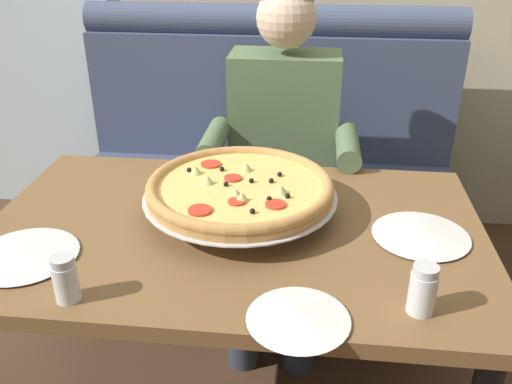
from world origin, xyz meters
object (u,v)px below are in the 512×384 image
object	(u,v)px
plate_near_left	(24,254)
plate_near_right	(421,234)
diner_main	(282,145)
shaker_pepper_flakes	(422,292)
booth_bench	(265,188)
pizza	(240,188)
dining_table	(234,253)
plate_far_side	(298,317)
shaker_parmesan	(66,282)

from	to	relation	value
plate_near_left	plate_near_right	world-z (taller)	same
diner_main	shaker_pepper_flakes	xyz separation A→B (m)	(0.35, -0.92, 0.06)
plate_near_left	shaker_pepper_flakes	bearing A→B (deg)	-6.11
booth_bench	diner_main	size ratio (longest dim) A/B	1.26
pizza	plate_near_right	distance (m)	0.49
dining_table	plate_far_side	bearing A→B (deg)	-62.53
dining_table	plate_near_left	world-z (taller)	plate_near_left
pizza	plate_far_side	world-z (taller)	pizza
dining_table	plate_near_right	distance (m)	0.49
pizza	plate_far_side	size ratio (longest dim) A/B	2.46
booth_bench	plate_far_side	size ratio (longest dim) A/B	7.53
dining_table	pizza	distance (m)	0.18
diner_main	shaker_parmesan	size ratio (longest dim) A/B	11.98
pizza	shaker_pepper_flakes	size ratio (longest dim) A/B	4.71
plate_near_left	booth_bench	bearing A→B (deg)	66.17
dining_table	plate_near_right	world-z (taller)	plate_near_right
dining_table	shaker_pepper_flakes	distance (m)	0.55
dining_table	pizza	xyz separation A→B (m)	(0.01, 0.07, 0.16)
shaker_pepper_flakes	plate_far_side	size ratio (longest dim) A/B	0.52
diner_main	shaker_pepper_flakes	world-z (taller)	diner_main
diner_main	plate_near_left	distance (m)	0.99
dining_table	plate_near_left	bearing A→B (deg)	-157.12
diner_main	plate_far_side	world-z (taller)	diner_main
shaker_pepper_flakes	plate_near_left	bearing A→B (deg)	173.89
shaker_parmesan	booth_bench	bearing A→B (deg)	76.02
plate_far_side	plate_near_right	bearing A→B (deg)	50.08
plate_near_left	diner_main	bearing A→B (deg)	55.34
dining_table	diner_main	distance (m)	0.63
shaker_pepper_flakes	plate_near_left	distance (m)	0.92
dining_table	shaker_pepper_flakes	bearing A→B (deg)	-34.48
shaker_pepper_flakes	plate_near_left	size ratio (longest dim) A/B	0.43
booth_bench	pizza	bearing A→B (deg)	-89.35
dining_table	diner_main	xyz separation A→B (m)	(0.09, 0.62, 0.07)
booth_bench	shaker_pepper_flakes	bearing A→B (deg)	-69.71
dining_table	plate_far_side	distance (m)	0.42
shaker_parmesan	shaker_pepper_flakes	bearing A→B (deg)	3.32
dining_table	shaker_pepper_flakes	world-z (taller)	shaker_pepper_flakes
pizza	plate_far_side	xyz separation A→B (m)	(0.18, -0.43, -0.07)
dining_table	pizza	bearing A→B (deg)	82.46
diner_main	plate_far_side	bearing A→B (deg)	-84.11
pizza	dining_table	bearing A→B (deg)	-97.54
booth_bench	diner_main	world-z (taller)	diner_main
shaker_pepper_flakes	plate_near_right	world-z (taller)	shaker_pepper_flakes
plate_far_side	shaker_pepper_flakes	bearing A→B (deg)	13.60
diner_main	dining_table	bearing A→B (deg)	-98.01
shaker_parmesan	plate_near_right	xyz separation A→B (m)	(0.79, 0.34, -0.03)
plate_near_right	diner_main	bearing A→B (deg)	122.73
plate_near_right	pizza	bearing A→B (deg)	171.18
dining_table	plate_near_left	size ratio (longest dim) A/B	5.12
dining_table	diner_main	size ratio (longest dim) A/B	1.04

